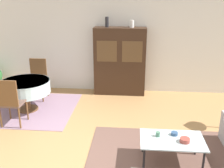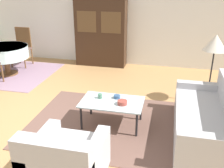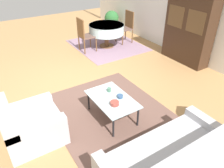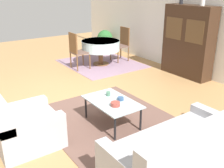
% 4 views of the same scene
% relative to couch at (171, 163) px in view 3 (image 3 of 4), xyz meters
% --- Properties ---
extents(ground_plane, '(14.00, 14.00, 0.00)m').
position_rel_couch_xyz_m(ground_plane, '(-2.81, -0.22, -0.30)').
color(ground_plane, tan).
extents(wall_back, '(10.00, 0.06, 2.70)m').
position_rel_couch_xyz_m(wall_back, '(-2.81, 3.41, 1.05)').
color(wall_back, white).
rests_on(wall_back, ground_plane).
extents(area_rug, '(2.58, 2.13, 0.01)m').
position_rel_couch_xyz_m(area_rug, '(-1.64, 0.05, -0.30)').
color(area_rug, brown).
rests_on(area_rug, ground_plane).
extents(dining_rug, '(2.34, 2.05, 0.01)m').
position_rel_couch_xyz_m(dining_rug, '(-4.77, 1.89, -0.30)').
color(dining_rug, gray).
rests_on(dining_rug, ground_plane).
extents(couch, '(0.90, 1.89, 0.85)m').
position_rel_couch_xyz_m(couch, '(0.00, 0.00, 0.00)').
color(couch, '#B2B2B7').
rests_on(couch, ground_plane).
extents(armchair, '(0.85, 0.91, 0.82)m').
position_rel_couch_xyz_m(armchair, '(-1.76, -1.42, 0.00)').
color(armchair, '#B2B2B7').
rests_on(armchair, ground_plane).
extents(coffee_table, '(1.03, 0.64, 0.43)m').
position_rel_couch_xyz_m(coffee_table, '(-1.54, 0.03, 0.10)').
color(coffee_table, black).
rests_on(coffee_table, area_rug).
extents(display_cabinet, '(1.37, 0.43, 1.82)m').
position_rel_couch_xyz_m(display_cabinet, '(-2.57, 3.15, 0.61)').
color(display_cabinet, '#382316').
rests_on(display_cabinet, ground_plane).
extents(dining_table, '(1.13, 1.13, 0.73)m').
position_rel_couch_xyz_m(dining_table, '(-4.69, 1.83, 0.28)').
color(dining_table, brown).
rests_on(dining_table, dining_rug).
extents(dining_chair_near, '(0.44, 0.44, 1.04)m').
position_rel_couch_xyz_m(dining_chair_near, '(-4.69, 1.03, 0.28)').
color(dining_chair_near, brown).
rests_on(dining_chair_near, dining_rug).
extents(dining_chair_far, '(0.44, 0.44, 1.04)m').
position_rel_couch_xyz_m(dining_chair_far, '(-4.69, 2.62, 0.28)').
color(dining_chair_far, brown).
rests_on(dining_chair_far, dining_rug).
extents(cup, '(0.07, 0.07, 0.08)m').
position_rel_couch_xyz_m(cup, '(-1.76, 0.11, 0.18)').
color(cup, '#4C7A60').
rests_on(cup, coffee_table).
extents(bowl, '(0.16, 0.16, 0.07)m').
position_rel_couch_xyz_m(bowl, '(-1.35, -0.03, 0.17)').
color(bowl, '#9E4238').
rests_on(bowl, coffee_table).
extents(bowl_small, '(0.11, 0.11, 0.05)m').
position_rel_couch_xyz_m(bowl_small, '(-1.48, 0.17, 0.16)').
color(bowl_small, '#33517A').
rests_on(bowl_small, coffee_table).
extents(potted_plant, '(0.55, 0.55, 0.74)m').
position_rel_couch_xyz_m(potted_plant, '(-6.14, 2.94, 0.12)').
color(potted_plant, '#93664C').
rests_on(potted_plant, ground_plane).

